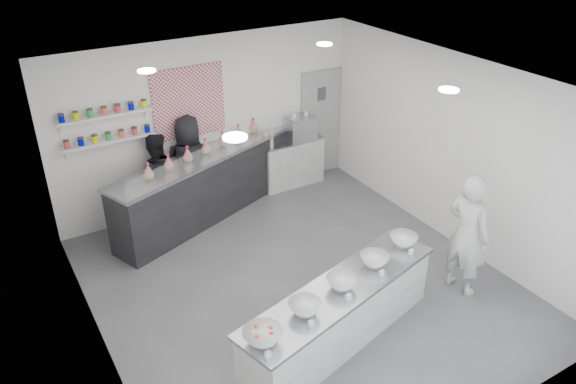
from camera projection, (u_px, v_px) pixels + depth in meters
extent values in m
plane|color=#515156|center=(300.00, 285.00, 8.14)|extent=(6.00, 6.00, 0.00)
plane|color=white|center=(303.00, 85.00, 6.71)|extent=(6.00, 6.00, 0.00)
plane|color=white|center=(209.00, 123.00, 9.69)|extent=(5.50, 0.00, 5.50)
plane|color=white|center=(91.00, 256.00, 6.18)|extent=(0.00, 6.00, 6.00)
plane|color=white|center=(452.00, 151.00, 8.67)|extent=(0.00, 6.00, 6.00)
cube|color=gray|center=(320.00, 123.00, 10.92)|extent=(0.88, 0.04, 2.10)
cube|color=#A62335|center=(189.00, 102.00, 9.30)|extent=(1.25, 0.03, 1.20)
cube|color=silver|center=(109.00, 140.00, 8.78)|extent=(1.45, 0.22, 0.04)
cube|color=silver|center=(104.00, 115.00, 8.58)|extent=(1.45, 0.22, 0.04)
cylinder|color=white|center=(235.00, 137.00, 5.34)|extent=(0.24, 0.24, 0.02)
cylinder|color=white|center=(449.00, 90.00, 6.60)|extent=(0.24, 0.24, 0.02)
cylinder|color=white|center=(147.00, 71.00, 7.30)|extent=(0.24, 0.24, 0.02)
cylinder|color=white|center=(325.00, 44.00, 8.57)|extent=(0.24, 0.24, 0.02)
cube|color=#A1A09C|center=(340.00, 314.00, 6.96)|extent=(3.09, 1.41, 0.82)
cube|color=black|center=(208.00, 185.00, 9.65)|extent=(3.77, 1.98, 1.17)
cube|color=white|center=(220.00, 150.00, 9.11)|extent=(3.48, 1.33, 0.32)
cube|color=#A1A09C|center=(292.00, 163.00, 10.72)|extent=(1.24, 0.39, 0.92)
cube|color=#93969E|center=(300.00, 128.00, 10.48)|extent=(0.56, 0.39, 0.43)
imported|color=silver|center=(467.00, 235.00, 7.67)|extent=(0.53, 0.72, 1.80)
imported|color=black|center=(157.00, 179.00, 9.37)|extent=(0.89, 0.76, 1.61)
imported|color=black|center=(190.00, 166.00, 9.60)|extent=(1.03, 0.87, 1.79)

